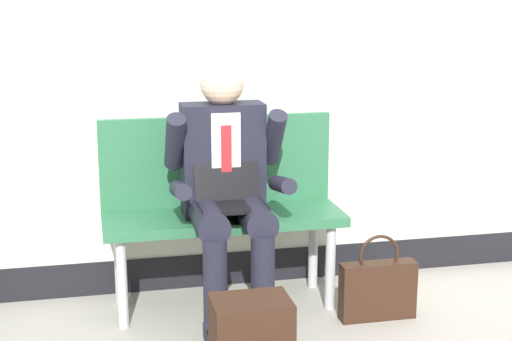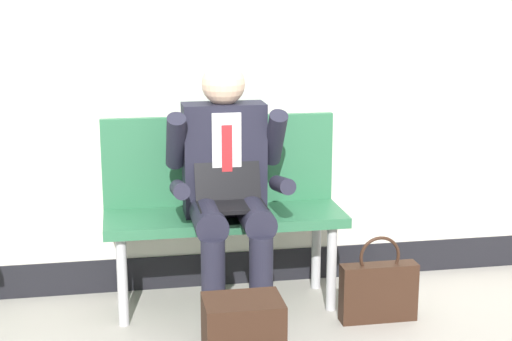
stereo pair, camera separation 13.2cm
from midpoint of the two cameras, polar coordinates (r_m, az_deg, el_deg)
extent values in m
plane|color=#9E9991|center=(3.67, 3.60, -12.16)|extent=(18.00, 18.00, 0.00)
cube|color=silver|center=(4.18, 1.21, -0.47)|extent=(6.30, 0.12, 0.80)
cube|color=black|center=(4.32, 1.18, -6.82)|extent=(6.30, 0.14, 0.18)
cube|color=#2D6B47|center=(3.84, -1.35, -3.52)|extent=(1.19, 0.42, 0.05)
cube|color=#2D6B47|center=(3.95, -1.78, 0.77)|extent=(1.19, 0.04, 0.46)
cylinder|color=#B7B7BC|center=(3.73, -8.87, -8.16)|extent=(0.05, 0.05, 0.44)
cylinder|color=#B7B7BC|center=(4.02, -9.00, -6.62)|extent=(0.05, 0.05, 0.44)
cylinder|color=#B7B7BC|center=(3.89, 6.60, -7.21)|extent=(0.05, 0.05, 0.44)
cylinder|color=#B7B7BC|center=(4.16, 5.40, -5.81)|extent=(0.05, 0.05, 0.44)
cylinder|color=#1E1E2D|center=(3.60, -2.56, -3.49)|extent=(0.15, 0.40, 0.15)
cylinder|color=#1E1E2D|center=(3.52, -2.09, -8.91)|extent=(0.11, 0.11, 0.49)
cube|color=black|center=(3.55, -1.92, -12.42)|extent=(0.10, 0.26, 0.07)
cylinder|color=#1E1E2D|center=(3.64, 0.88, -3.31)|extent=(0.15, 0.40, 0.15)
cylinder|color=#1E1E2D|center=(3.56, 1.46, -8.67)|extent=(0.11, 0.11, 0.49)
cube|color=black|center=(3.59, 1.64, -12.15)|extent=(0.10, 0.26, 0.07)
cube|color=#1E1E2D|center=(3.76, -1.37, 0.86)|extent=(0.40, 0.18, 0.55)
cube|color=silver|center=(3.66, -1.15, 1.31)|extent=(0.14, 0.01, 0.39)
cube|color=#B22328|center=(3.66, -1.13, 0.83)|extent=(0.05, 0.01, 0.33)
sphere|color=beige|center=(3.70, -1.41, 6.46)|extent=(0.21, 0.21, 0.21)
cylinder|color=#1E1E2D|center=(3.64, -4.95, 2.17)|extent=(0.09, 0.25, 0.30)
cylinder|color=#1E1E2D|center=(3.52, -4.62, -1.43)|extent=(0.08, 0.27, 0.12)
cylinder|color=#1E1E2D|center=(3.72, 2.44, 2.43)|extent=(0.09, 0.25, 0.30)
cylinder|color=#1E1E2D|center=(3.60, 3.01, -1.08)|extent=(0.08, 0.27, 0.12)
cube|color=black|center=(3.57, -0.76, -2.69)|extent=(0.31, 0.22, 0.02)
cube|color=black|center=(3.67, -1.10, -0.49)|extent=(0.31, 0.08, 0.21)
cube|color=#331E14|center=(3.83, 10.06, -8.90)|extent=(0.38, 0.09, 0.29)
torus|color=#331E14|center=(3.77, 10.17, -6.31)|extent=(0.20, 0.02, 0.20)
camera|label=1|loc=(0.07, -88.95, 0.25)|focal=53.94mm
camera|label=2|loc=(0.07, 91.05, -0.25)|focal=53.94mm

